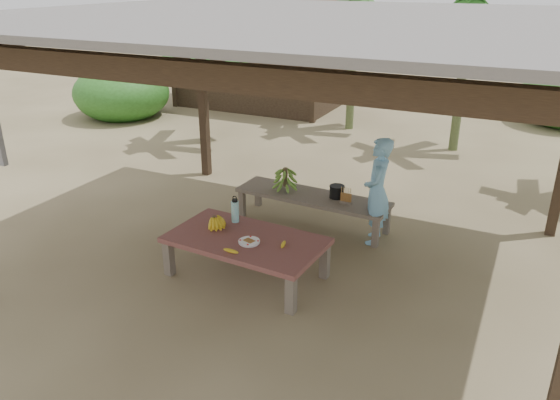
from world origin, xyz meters
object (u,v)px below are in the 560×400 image
at_px(plate, 249,242).
at_px(woman, 377,191).
at_px(work_table, 246,243).
at_px(water_flask, 235,211).
at_px(ripe_banana_bunch, 214,221).
at_px(bench, 312,199).
at_px(cooking_pot, 337,192).

bearing_deg(plate, woman, 58.91).
relative_size(work_table, water_flask, 5.42).
distance_m(ripe_banana_bunch, water_flask, 0.29).
bearing_deg(woman, bench, -108.70).
bearing_deg(bench, water_flask, -106.77).
bearing_deg(plate, cooking_pot, 78.27).
height_order(bench, plate, plate).
bearing_deg(plate, ripe_banana_bunch, 161.41).
height_order(ripe_banana_bunch, water_flask, water_flask).
relative_size(work_table, woman, 1.30).
relative_size(water_flask, woman, 0.24).
distance_m(ripe_banana_bunch, cooking_pot, 1.90).
relative_size(bench, woman, 1.55).
distance_m(ripe_banana_bunch, woman, 2.15).
xyz_separation_m(water_flask, cooking_pot, (0.81, 1.39, -0.11)).
bearing_deg(work_table, ripe_banana_bunch, 172.19).
bearing_deg(ripe_banana_bunch, plate, -18.59).
distance_m(bench, plate, 1.77).
bearing_deg(water_flask, cooking_pot, 59.64).
bearing_deg(water_flask, ripe_banana_bunch, -121.68).
bearing_deg(cooking_pot, bench, -169.01).
height_order(bench, woman, woman).
relative_size(work_table, bench, 0.83).
bearing_deg(work_table, bench, 88.62).
bearing_deg(woman, cooking_pot, -118.19).
height_order(bench, water_flask, water_flask).
bearing_deg(bench, ripe_banana_bunch, -108.77).
height_order(bench, cooking_pot, cooking_pot).
distance_m(work_table, cooking_pot, 1.80).
bearing_deg(water_flask, work_table, -45.38).
relative_size(work_table, plate, 7.51).
distance_m(plate, woman, 1.94).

